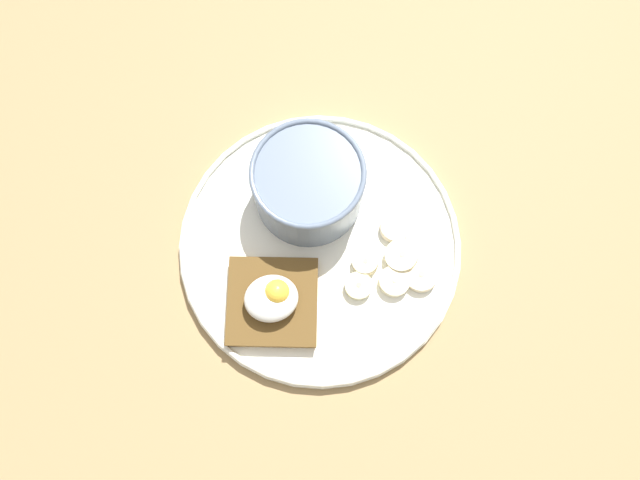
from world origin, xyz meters
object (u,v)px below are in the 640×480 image
at_px(banana_slice_inner, 402,256).
at_px(banana_slice_front, 365,262).
at_px(banana_slice_left, 394,281).
at_px(toast_slice, 273,302).
at_px(banana_slice_outer, 421,275).
at_px(banana_slice_back, 394,225).
at_px(poached_egg, 272,297).
at_px(banana_slice_right, 358,286).
at_px(oatmeal_bowl, 310,184).

bearing_deg(banana_slice_inner, banana_slice_front, -2.72).
bearing_deg(banana_slice_left, toast_slice, -2.15).
height_order(banana_slice_left, banana_slice_outer, same).
height_order(banana_slice_back, banana_slice_inner, banana_slice_inner).
height_order(poached_egg, banana_slice_right, poached_egg).
distance_m(toast_slice, banana_slice_right, 0.09).
xyz_separation_m(oatmeal_bowl, poached_egg, (0.06, 0.11, -0.00)).
height_order(toast_slice, banana_slice_left, toast_slice).
distance_m(oatmeal_bowl, banana_slice_inner, 0.12).
relative_size(banana_slice_left, banana_slice_inner, 1.00).
distance_m(oatmeal_bowl, banana_slice_back, 0.10).
xyz_separation_m(oatmeal_bowl, banana_slice_back, (-0.08, 0.05, -0.03)).
bearing_deg(banana_slice_outer, banana_slice_right, -2.74).
bearing_deg(banana_slice_right, toast_slice, -0.93).
height_order(oatmeal_bowl, toast_slice, oatmeal_bowl).
bearing_deg(banana_slice_right, oatmeal_bowl, -75.89).
relative_size(poached_egg, banana_slice_front, 1.41).
relative_size(toast_slice, banana_slice_back, 2.77).
bearing_deg(banana_slice_inner, banana_slice_left, 60.58).
distance_m(banana_slice_left, banana_slice_inner, 0.03).
bearing_deg(banana_slice_inner, toast_slice, 7.79).
bearing_deg(oatmeal_bowl, banana_slice_right, 104.11).
bearing_deg(banana_slice_inner, banana_slice_right, 22.16).
relative_size(banana_slice_right, banana_slice_outer, 0.75).
height_order(banana_slice_front, banana_slice_outer, banana_slice_front).
relative_size(poached_egg, banana_slice_outer, 1.10).
xyz_separation_m(poached_egg, banana_slice_front, (-0.10, -0.02, -0.02)).
bearing_deg(banana_slice_right, banana_slice_back, -132.64).
bearing_deg(poached_egg, oatmeal_bowl, -119.80).
relative_size(banana_slice_right, banana_slice_inner, 0.89).
relative_size(poached_egg, banana_slice_left, 1.29).
bearing_deg(banana_slice_outer, banana_slice_front, -25.76).
distance_m(banana_slice_back, banana_slice_right, 0.08).
xyz_separation_m(banana_slice_back, banana_slice_right, (0.05, 0.06, 0.00)).
relative_size(banana_slice_left, banana_slice_right, 1.13).
relative_size(oatmeal_bowl, banana_slice_left, 2.79).
xyz_separation_m(banana_slice_left, banana_slice_back, (-0.01, -0.06, -0.00)).
relative_size(oatmeal_bowl, toast_slice, 1.06).
relative_size(banana_slice_back, banana_slice_right, 1.07).
height_order(banana_slice_front, banana_slice_back, banana_slice_front).
xyz_separation_m(toast_slice, banana_slice_front, (-0.10, -0.02, -0.00)).
distance_m(banana_slice_left, banana_slice_outer, 0.03).
bearing_deg(oatmeal_bowl, poached_egg, 60.20).
xyz_separation_m(oatmeal_bowl, banana_slice_right, (-0.03, 0.11, -0.03)).
distance_m(poached_egg, banana_slice_left, 0.13).
distance_m(banana_slice_right, banana_slice_inner, 0.06).
height_order(toast_slice, banana_slice_inner, banana_slice_inner).
relative_size(banana_slice_left, banana_slice_back, 1.05).
bearing_deg(poached_egg, banana_slice_front, -168.59).
bearing_deg(banana_slice_front, oatmeal_bowl, -65.22).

